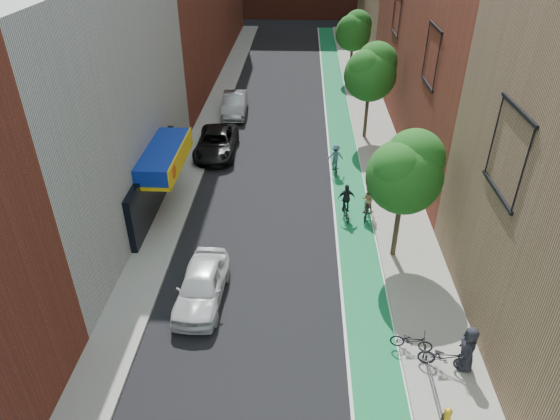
# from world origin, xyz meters

# --- Properties ---
(bike_lane) EXTENTS (2.00, 68.00, 0.01)m
(bike_lane) POSITION_xyz_m (4.00, 26.00, 0.01)
(bike_lane) COLOR #136D33
(bike_lane) RESTS_ON ground
(sidewalk_left) EXTENTS (2.00, 68.00, 0.15)m
(sidewalk_left) POSITION_xyz_m (-6.00, 26.00, 0.07)
(sidewalk_left) COLOR gray
(sidewalk_left) RESTS_ON ground
(sidewalk_right) EXTENTS (3.00, 68.00, 0.15)m
(sidewalk_right) POSITION_xyz_m (6.50, 26.00, 0.07)
(sidewalk_right) COLOR gray
(sidewalk_right) RESTS_ON ground
(building_left_white) EXTENTS (8.00, 20.00, 12.00)m
(building_left_white) POSITION_xyz_m (-11.00, 14.00, 6.00)
(building_left_white) COLOR silver
(building_left_white) RESTS_ON ground
(tree_near) EXTENTS (3.40, 3.36, 6.42)m
(tree_near) POSITION_xyz_m (5.65, 10.02, 4.66)
(tree_near) COLOR #332619
(tree_near) RESTS_ON ground
(tree_mid) EXTENTS (3.55, 3.53, 6.74)m
(tree_mid) POSITION_xyz_m (5.65, 24.02, 4.89)
(tree_mid) COLOR #332619
(tree_mid) RESTS_ON ground
(tree_far) EXTENTS (3.30, 3.25, 6.21)m
(tree_far) POSITION_xyz_m (5.65, 38.02, 4.50)
(tree_far) COLOR #332619
(tree_far) RESTS_ON ground
(parked_car_white) EXTENTS (2.01, 4.70, 1.58)m
(parked_car_white) POSITION_xyz_m (-3.00, 6.57, 0.79)
(parked_car_white) COLOR silver
(parked_car_white) RESTS_ON ground
(parked_car_black) EXTENTS (2.69, 5.64, 1.55)m
(parked_car_black) POSITION_xyz_m (-4.60, 21.03, 0.78)
(parked_car_black) COLOR black
(parked_car_black) RESTS_ON ground
(parked_car_silver) EXTENTS (2.01, 5.16, 1.68)m
(parked_car_silver) POSITION_xyz_m (-4.25, 28.27, 0.84)
(parked_car_silver) COLOR gray
(parked_car_silver) RESTS_ON ground
(cyclist_lane_near) EXTENTS (0.91, 1.80, 1.91)m
(cyclist_lane_near) POSITION_xyz_m (4.70, 13.47, 0.79)
(cyclist_lane_near) COLOR black
(cyclist_lane_near) RESTS_ON ground
(cyclist_lane_mid) EXTENTS (0.97, 1.67, 1.95)m
(cyclist_lane_mid) POSITION_xyz_m (3.56, 13.44, 0.74)
(cyclist_lane_mid) COLOR black
(cyclist_lane_mid) RESTS_ON ground
(cyclist_lane_far) EXTENTS (1.08, 1.62, 1.92)m
(cyclist_lane_far) POSITION_xyz_m (3.22, 18.60, 0.86)
(cyclist_lane_far) COLOR black
(cyclist_lane_far) RESTS_ON ground
(parked_bike_near) EXTENTS (1.66, 0.89, 0.83)m
(parked_bike_near) POSITION_xyz_m (5.40, 4.04, 0.57)
(parked_bike_near) COLOR black
(parked_bike_near) RESTS_ON sidewalk_right
(parked_bike_far) EXTENTS (2.00, 1.04, 1.00)m
(parked_bike_far) POSITION_xyz_m (6.44, 3.23, 0.65)
(parked_bike_far) COLOR black
(parked_bike_far) RESTS_ON sidewalk_right
(pedestrian) EXTENTS (0.66, 0.96, 1.90)m
(pedestrian) POSITION_xyz_m (7.18, 3.24, 1.10)
(pedestrian) COLOR black
(pedestrian) RESTS_ON sidewalk_right
(fire_hydrant) EXTENTS (0.27, 0.27, 0.76)m
(fire_hydrant) POSITION_xyz_m (5.97, 0.86, 0.55)
(fire_hydrant) COLOR gold
(fire_hydrant) RESTS_ON sidewalk_right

